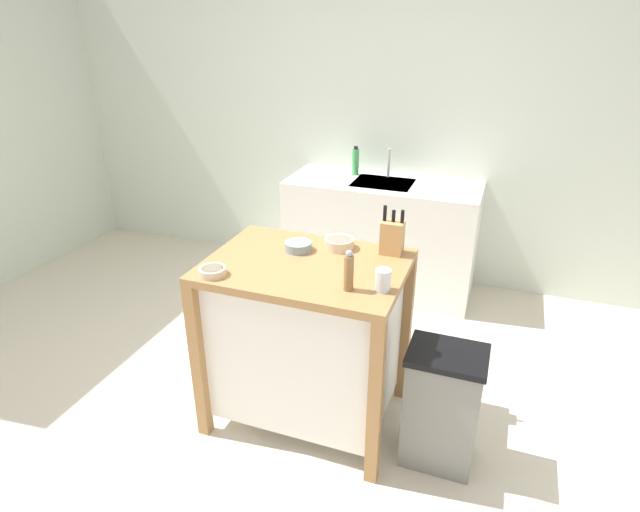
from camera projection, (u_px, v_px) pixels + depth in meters
The scene contains 13 objects.
ground_plane at pixel (291, 433), 2.78m from camera, with size 6.84×6.84×0.00m, color beige.
wall_back at pixel (395, 117), 4.06m from camera, with size 5.84×0.10×2.60m, color silver.
kitchen_island at pixel (307, 334), 2.72m from camera, with size 0.97×0.71×0.92m.
knife_block at pixel (392, 237), 2.61m from camera, with size 0.11×0.09×0.25m.
bowl_stoneware_deep at pixel (298, 246), 2.67m from camera, with size 0.14×0.14×0.05m.
bowl_ceramic_wide at pixel (212, 271), 2.42m from camera, with size 0.13×0.13×0.04m.
bowl_ceramic_small at pixel (339, 243), 2.69m from camera, with size 0.15×0.15×0.05m.
drinking_cup at pixel (383, 280), 2.27m from camera, with size 0.07×0.07×0.10m.
pepper_grinder at pixel (349, 271), 2.26m from camera, with size 0.04×0.04×0.19m.
trash_bin at pixel (442, 407), 2.50m from camera, with size 0.36×0.28×0.63m.
sink_counter at pixel (381, 236), 4.11m from camera, with size 1.45×0.60×0.88m.
sink_faucet at pixel (389, 163), 4.00m from camera, with size 0.02×0.02×0.22m.
bottle_dish_soap at pixel (355, 161), 4.07m from camera, with size 0.05×0.05×0.22m.
Camera 1 is at (0.88, -1.95, 2.02)m, focal length 29.40 mm.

